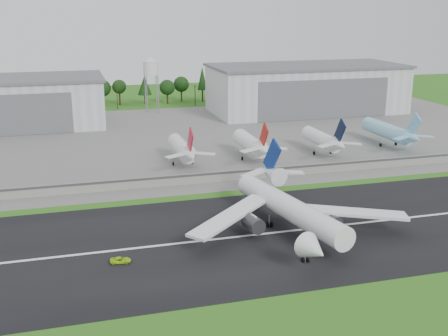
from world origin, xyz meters
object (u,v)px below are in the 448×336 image
object	(u,v)px
main_airliner	(290,214)
parked_jet_red_a	(183,149)
parked_jet_red_b	(253,144)
parked_jet_skyblue	(391,132)
parked_jet_navy	(325,140)
ground_vehicle	(121,260)

from	to	relation	value
main_airliner	parked_jet_red_a	distance (m)	68.23
parked_jet_red_b	parked_jet_skyblue	distance (m)	60.45
parked_jet_red_b	parked_jet_navy	bearing A→B (deg)	-0.06
main_airliner	parked_jet_skyblue	xyz separation A→B (m)	(73.05, 72.01, 1.35)
parked_jet_navy	parked_jet_skyblue	xyz separation A→B (m)	(31.53, 5.04, 0.20)
ground_vehicle	parked_jet_navy	bearing A→B (deg)	-41.89
main_airliner	ground_vehicle	size ratio (longest dim) A/B	12.87
parked_jet_red_a	parked_jet_red_b	size ratio (longest dim) A/B	1.00
parked_jet_skyblue	ground_vehicle	bearing A→B (deg)	-145.82
parked_jet_red_b	parked_jet_navy	world-z (taller)	parked_jet_red_b
main_airliner	parked_jet_navy	xyz separation A→B (m)	(41.53, 66.97, 1.16)
ground_vehicle	parked_jet_red_b	bearing A→B (deg)	-30.01
ground_vehicle	parked_jet_red_b	world-z (taller)	parked_jet_red_b
parked_jet_red_a	parked_jet_skyblue	xyz separation A→B (m)	(86.02, 5.03, 0.14)
ground_vehicle	main_airliner	bearing A→B (deg)	-74.39
ground_vehicle	parked_jet_red_a	distance (m)	79.34
parked_jet_red_b	main_airliner	bearing A→B (deg)	-100.82
parked_jet_red_a	parked_jet_skyblue	bearing A→B (deg)	3.35
parked_jet_navy	parked_jet_skyblue	world-z (taller)	parked_jet_skyblue
ground_vehicle	parked_jet_skyblue	xyz separation A→B (m)	(115.54, 78.48, 5.51)
parked_jet_red_a	ground_vehicle	bearing A→B (deg)	-111.89
main_airliner	parked_jet_skyblue	size ratio (longest dim) A/B	1.58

